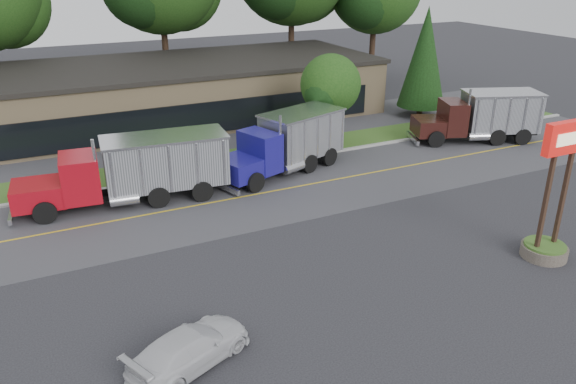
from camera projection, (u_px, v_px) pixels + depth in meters
name	position (u px, v px, depth m)	size (l,w,h in m)	color
ground	(297.00, 286.00, 21.76)	(140.00, 140.00, 0.00)	#37373C
road	(219.00, 202.00, 29.21)	(60.00, 8.00, 0.02)	#515156
center_line	(219.00, 202.00, 29.21)	(60.00, 0.12, 0.01)	gold
curb	(195.00, 175.00, 32.69)	(60.00, 0.30, 0.12)	#9E9E99
grass_verge	(186.00, 166.00, 34.18)	(60.00, 3.40, 0.03)	#345C1F
far_parking	(165.00, 143.00, 38.32)	(60.00, 7.00, 0.02)	#515156
strip_mall	(169.00, 93.00, 43.31)	(32.00, 12.00, 4.00)	tan
bilo_sign	(551.00, 213.00, 23.12)	(2.20, 1.90, 5.95)	#6B6054
evergreen_right	(425.00, 57.00, 42.91)	(3.69, 3.69, 8.39)	#382619
tree_verge	(331.00, 87.00, 36.77)	(4.22, 3.97, 6.02)	#382619
dump_truck_red	(137.00, 168.00, 28.58)	(10.92, 3.58, 3.36)	black
dump_truck_blue	(288.00, 141.00, 32.74)	(8.71, 5.00, 3.36)	black
dump_truck_maroon	(484.00, 115.00, 38.07)	(8.70, 5.28, 3.36)	black
rally_car	(190.00, 348.00, 17.42)	(1.71, 4.20, 1.22)	silver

